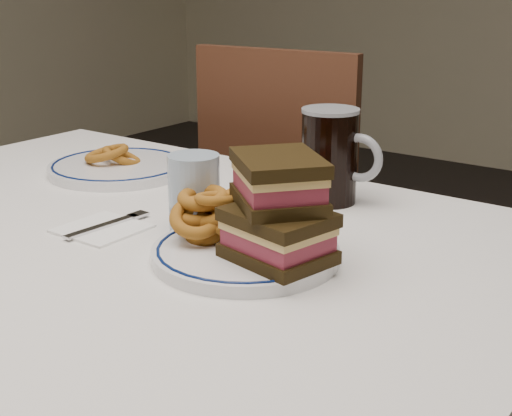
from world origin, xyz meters
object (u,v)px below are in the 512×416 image
Objects in this scene: far_plate at (119,167)px; main_plate at (246,252)px; beer_mug at (331,155)px; reuben_sandwich at (278,208)px; chair_far at (296,209)px.

main_plate is at bearing -24.07° from far_plate.
far_plate is (-0.43, -0.08, -0.07)m from beer_mug.
beer_mug is at bearing 107.83° from reuben_sandwich.
reuben_sandwich is 0.62× the size of far_plate.
main_plate is 0.09m from reuben_sandwich.
chair_far is 0.74m from beer_mug.
reuben_sandwich is at bearing -1.88° from main_plate.
chair_far is 0.96m from main_plate.
chair_far reaches higher than far_plate.
chair_far is 3.49× the size of far_plate.
beer_mug is at bearing 10.72° from far_plate.
chair_far is at bearing 121.54° from reuben_sandwich.
beer_mug is (-0.09, 0.29, -0.00)m from reuben_sandwich.
reuben_sandwich is at bearing -58.46° from chair_far.
main_plate is at bearing -82.23° from beer_mug.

